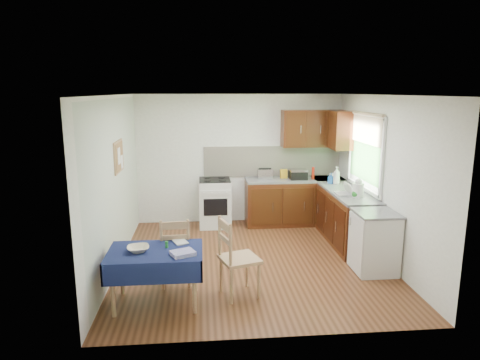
{
  "coord_description": "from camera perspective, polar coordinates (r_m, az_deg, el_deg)",
  "views": [
    {
      "loc": [
        -0.75,
        -6.14,
        2.56
      ],
      "look_at": [
        -0.17,
        0.12,
        1.25
      ],
      "focal_mm": 32.0,
      "sensor_mm": 36.0,
      "label": 1
    }
  ],
  "objects": [
    {
      "name": "wall_right",
      "position": [
        6.85,
        18.51,
        0.18
      ],
      "size": [
        0.02,
        4.2,
        2.5
      ],
      "primitive_type": "cube",
      "color": "silver",
      "rests_on": "ground"
    },
    {
      "name": "fridge",
      "position": [
        6.46,
        17.53,
        -7.91
      ],
      "size": [
        0.58,
        0.6,
        0.89
      ],
      "color": "silver",
      "rests_on": "ground"
    },
    {
      "name": "ceiling",
      "position": [
        6.18,
        1.73,
        11.26
      ],
      "size": [
        4.0,
        4.2,
        0.02
      ],
      "primitive_type": "cube",
      "color": "white",
      "rests_on": "wall_back"
    },
    {
      "name": "worktop_corner",
      "position": [
        8.47,
        11.65,
        0.14
      ],
      "size": [
        0.6,
        0.6,
        0.04
      ],
      "primitive_type": "cube",
      "color": "slate",
      "rests_on": "base_cabinets"
    },
    {
      "name": "tea_towel",
      "position": [
        5.1,
        -7.63,
        -9.64
      ],
      "size": [
        0.32,
        0.3,
        0.05
      ],
      "primitive_type": "cube",
      "rotation": [
        0.0,
        0.0,
        0.42
      ],
      "color": "#2F2A9C",
      "rests_on": "dining_table"
    },
    {
      "name": "book",
      "position": [
        5.48,
        -8.73,
        -8.29
      ],
      "size": [
        0.22,
        0.26,
        0.02
      ],
      "primitive_type": "imported",
      "rotation": [
        0.0,
        0.0,
        0.38
      ],
      "color": "white",
      "rests_on": "dining_table"
    },
    {
      "name": "plate_bowl",
      "position": [
        5.3,
        -13.42,
        -8.92
      ],
      "size": [
        0.3,
        0.3,
        0.06
      ],
      "primitive_type": "imported",
      "rotation": [
        0.0,
        0.0,
        0.19
      ],
      "color": "beige",
      "rests_on": "dining_table"
    },
    {
      "name": "spice_jar",
      "position": [
        5.35,
        -9.75,
        -8.48
      ],
      "size": [
        0.04,
        0.04,
        0.08
      ],
      "primitive_type": "cylinder",
      "color": "#23812F",
      "rests_on": "dining_table"
    },
    {
      "name": "base_cabinets",
      "position": [
        7.98,
        10.27,
        -3.86
      ],
      "size": [
        1.9,
        2.3,
        0.86
      ],
      "color": "#371109",
      "rests_on": "ground"
    },
    {
      "name": "sandwich_press",
      "position": [
        8.25,
        7.75,
        0.77
      ],
      "size": [
        0.32,
        0.28,
        0.19
      ],
      "rotation": [
        0.0,
        0.0,
        -0.26
      ],
      "color": "black",
      "rests_on": "worktop_back"
    },
    {
      "name": "corkboard",
      "position": [
        6.62,
        -15.86,
        3.03
      ],
      "size": [
        0.04,
        0.62,
        0.47
      ],
      "color": "#A27751",
      "rests_on": "wall_left"
    },
    {
      "name": "splashback",
      "position": [
        8.45,
        4.34,
        2.53
      ],
      "size": [
        2.7,
        0.02,
        0.6
      ],
      "primitive_type": "cube",
      "color": "#F2E5CD",
      "rests_on": "wall_back"
    },
    {
      "name": "soap_bottle_c",
      "position": [
        7.02,
        15.2,
        -1.59
      ],
      "size": [
        0.14,
        0.14,
        0.17
      ],
      "primitive_type": "imported",
      "rotation": [
        0.0,
        0.0,
        3.08
      ],
      "color": "#227D24",
      "rests_on": "worktop_right"
    },
    {
      "name": "wall_back",
      "position": [
        8.37,
        -0.06,
        2.82
      ],
      "size": [
        4.0,
        0.02,
        2.5
      ],
      "primitive_type": "cube",
      "color": "silver",
      "rests_on": "ground"
    },
    {
      "name": "wall_front",
      "position": [
        4.31,
        5.01,
        -5.93
      ],
      "size": [
        4.0,
        0.02,
        2.5
      ],
      "primitive_type": "cube",
      "color": "silver",
      "rests_on": "ground"
    },
    {
      "name": "worktop_right",
      "position": [
        7.41,
        14.2,
        -1.65
      ],
      "size": [
        0.6,
        1.7,
        0.04
      ],
      "primitive_type": "cube",
      "color": "slate",
      "rests_on": "base_cabinets"
    },
    {
      "name": "worktop_back",
      "position": [
        8.31,
        7.36,
        0.06
      ],
      "size": [
        1.9,
        0.6,
        0.04
      ],
      "primitive_type": "cube",
      "color": "slate",
      "rests_on": "base_cabinets"
    },
    {
      "name": "chair_far",
      "position": [
        5.79,
        -8.62,
        -9.16
      ],
      "size": [
        0.44,
        0.44,
        0.95
      ],
      "rotation": [
        0.0,
        0.0,
        3.21
      ],
      "color": "#A27751",
      "rests_on": "ground"
    },
    {
      "name": "toaster",
      "position": [
        8.18,
        3.33,
        0.81
      ],
      "size": [
        0.28,
        0.17,
        0.22
      ],
      "rotation": [
        0.0,
        0.0,
        0.2
      ],
      "color": "#B7B7BC",
      "rests_on": "worktop_back"
    },
    {
      "name": "window",
      "position": [
        7.41,
        16.36,
        4.3
      ],
      "size": [
        0.04,
        1.48,
        1.26
      ],
      "color": "#2A5C26",
      "rests_on": "wall_right"
    },
    {
      "name": "yellow_packet",
      "position": [
        8.3,
        5.85,
        0.83
      ],
      "size": [
        0.14,
        0.1,
        0.17
      ],
      "primitive_type": "cube",
      "rotation": [
        0.0,
        0.0,
        -0.15
      ],
      "color": "gold",
      "rests_on": "worktop_back"
    },
    {
      "name": "dining_table",
      "position": [
        5.33,
        -11.21,
        -10.28
      ],
      "size": [
        1.13,
        0.77,
        0.68
      ],
      "rotation": [
        0.0,
        0.0,
        -0.44
      ],
      "color": "#101D43",
      "rests_on": "ground"
    },
    {
      "name": "soap_bottle_a",
      "position": [
        7.91,
        12.74,
        0.6
      ],
      "size": [
        0.16,
        0.16,
        0.32
      ],
      "primitive_type": "imported",
      "rotation": [
        0.0,
        0.0,
        0.32
      ],
      "color": "silver",
      "rests_on": "worktop_right"
    },
    {
      "name": "floor",
      "position": [
        6.69,
        1.59,
        -10.68
      ],
      "size": [
        4.2,
        4.2,
        0.0
      ],
      "primitive_type": "plane",
      "color": "#482713",
      "rests_on": "ground"
    },
    {
      "name": "upper_cabinets",
      "position": [
        8.28,
        10.76,
        6.7
      ],
      "size": [
        1.2,
        0.85,
        0.7
      ],
      "color": "#371109",
      "rests_on": "wall_back"
    },
    {
      "name": "wall_left",
      "position": [
        6.4,
        -16.43,
        -0.48
      ],
      "size": [
        0.02,
        4.2,
        2.5
      ],
      "primitive_type": "cube",
      "color": "silver",
      "rests_on": "ground"
    },
    {
      "name": "cup",
      "position": [
        8.42,
        12.23,
        0.54
      ],
      "size": [
        0.17,
        0.17,
        0.1
      ],
      "primitive_type": "imported",
      "rotation": [
        0.0,
        0.0,
        0.43
      ],
      "color": "white",
      "rests_on": "worktop_back"
    },
    {
      "name": "kettle",
      "position": [
        7.03,
        15.48,
        -1.16
      ],
      "size": [
        0.18,
        0.18,
        0.3
      ],
      "color": "silver",
      "rests_on": "worktop_right"
    },
    {
      "name": "soap_bottle_b",
      "position": [
        7.96,
        12.04,
        0.24
      ],
      "size": [
        0.12,
        0.12,
        0.19
      ],
      "primitive_type": "imported",
      "rotation": [
        0.0,
        0.0,
        2.36
      ],
      "color": "blue",
      "rests_on": "worktop_right"
    },
    {
      "name": "stove",
      "position": [
        8.21,
        -3.35,
        -3.02
      ],
      "size": [
        0.6,
        0.61,
        0.92
      ],
      "color": "silver",
      "rests_on": "ground"
    },
    {
      "name": "dish_rack",
      "position": [
        7.21,
        14.19,
        -1.67
      ],
      "size": [
        0.4,
        0.3,
        0.19
      ],
      "rotation": [
        0.0,
        0.0,
        0.11
      ],
      "color": "#949499",
      "rests_on": "worktop_right"
    },
    {
      "name": "sauce_bottle",
      "position": [
        8.28,
        9.71,
        0.91
      ],
      "size": [
        0.05,
        0.05,
        0.23
      ],
      "primitive_type": "cylinder",
      "color": "#B61F0E",
      "rests_on": "worktop_back"
    },
    {
      "name": "chair_near",
      "position": [
        5.42,
        -0.58,
        -10.02
      ],
      "size": [
        0.57,
        0.57,
        1.02
      ],
      "rotation": [
        0.0,
        0.0,
        1.88
      ],
      "color": "#A27751",
      "rests_on": "ground"
    }
  ]
}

